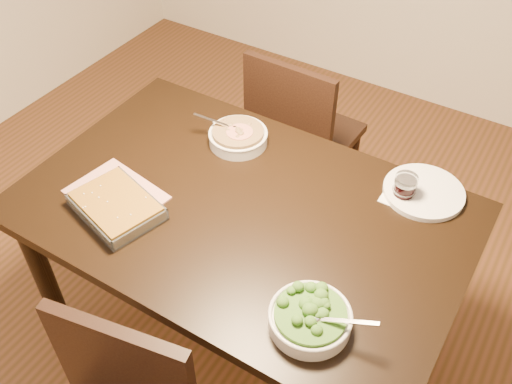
{
  "coord_description": "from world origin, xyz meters",
  "views": [
    {
      "loc": [
        0.7,
        -1.05,
        2.03
      ],
      "look_at": [
        0.03,
        0.04,
        0.8
      ],
      "focal_mm": 40.0,
      "sensor_mm": 36.0,
      "label": 1
    }
  ],
  "objects": [
    {
      "name": "ground",
      "position": [
        0.0,
        0.0,
        0.0
      ],
      "size": [
        4.0,
        4.0,
        0.0
      ],
      "primitive_type": "plane",
      "color": "#482E14",
      "rests_on": "ground"
    },
    {
      "name": "table",
      "position": [
        0.0,
        0.0,
        0.65
      ],
      "size": [
        1.4,
        0.9,
        0.75
      ],
      "color": "black",
      "rests_on": "ground"
    },
    {
      "name": "magazine_a",
      "position": [
        -0.37,
        -0.17,
        0.75
      ],
      "size": [
        0.33,
        0.26,
        0.01
      ],
      "primitive_type": "cube",
      "rotation": [
        0.0,
        0.0,
        -0.16
      ],
      "color": "#B03732",
      "rests_on": "table"
    },
    {
      "name": "coaster",
      "position": [
        0.41,
        0.31,
        0.75
      ],
      "size": [
        0.12,
        0.12,
        0.0
      ],
      "primitive_type": "cube",
      "color": "white",
      "rests_on": "table"
    },
    {
      "name": "stew_bowl",
      "position": [
        -0.19,
        0.27,
        0.78
      ],
      "size": [
        0.23,
        0.21,
        0.08
      ],
      "color": "silver",
      "rests_on": "table"
    },
    {
      "name": "broccoli_bowl",
      "position": [
        0.38,
        -0.27,
        0.78
      ],
      "size": [
        0.25,
        0.22,
        0.09
      ],
      "color": "silver",
      "rests_on": "table"
    },
    {
      "name": "baking_dish",
      "position": [
        -0.32,
        -0.22,
        0.77
      ],
      "size": [
        0.32,
        0.27,
        0.05
      ],
      "rotation": [
        0.0,
        0.0,
        -0.28
      ],
      "color": "silver",
      "rests_on": "table"
    },
    {
      "name": "wine_tumbler",
      "position": [
        0.41,
        0.31,
        0.8
      ],
      "size": [
        0.07,
        0.07,
        0.08
      ],
      "color": "black",
      "rests_on": "coaster"
    },
    {
      "name": "dinner_plate",
      "position": [
        0.47,
        0.36,
        0.76
      ],
      "size": [
        0.26,
        0.26,
        0.02
      ],
      "primitive_type": "cylinder",
      "color": "silver",
      "rests_on": "table"
    },
    {
      "name": "chair_far",
      "position": [
        -0.18,
        0.74,
        0.49
      ],
      "size": [
        0.42,
        0.42,
        0.87
      ],
      "rotation": [
        0.0,
        0.0,
        3.11
      ],
      "color": "black",
      "rests_on": "ground"
    }
  ]
}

